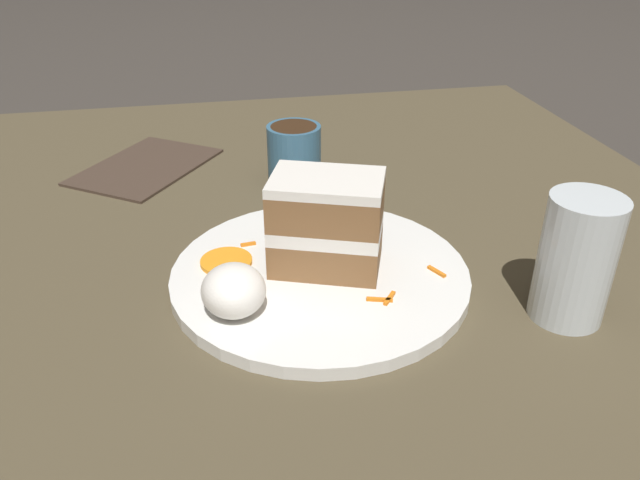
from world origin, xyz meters
name	(u,v)px	position (x,y,z in m)	size (l,w,h in m)	color
ground_plane	(329,301)	(0.00, 0.00, 0.00)	(6.00, 6.00, 0.00)	#38332D
dining_table	(329,286)	(0.00, 0.00, 0.02)	(1.27, 1.02, 0.04)	#4C422D
plate	(320,275)	(-0.02, 0.01, 0.05)	(0.31, 0.31, 0.01)	white
cake_slice	(327,223)	(-0.01, 0.01, 0.10)	(0.11, 0.13, 0.10)	brown
cream_dollop	(234,290)	(-0.07, 0.11, 0.08)	(0.07, 0.06, 0.05)	white
orange_garnish	(226,261)	(0.01, 0.11, 0.06)	(0.05, 0.05, 0.00)	orange
carrot_shreds_scatter	(328,272)	(-0.03, 0.01, 0.05)	(0.19, 0.24, 0.00)	orange
drinking_glass	(574,267)	(-0.12, -0.21, 0.09)	(0.07, 0.07, 0.12)	silver
coffee_mug	(296,152)	(0.24, 0.00, 0.08)	(0.07, 0.07, 0.08)	#386684
menu_card	(146,167)	(0.33, 0.21, 0.04)	(0.14, 0.20, 0.00)	#423328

